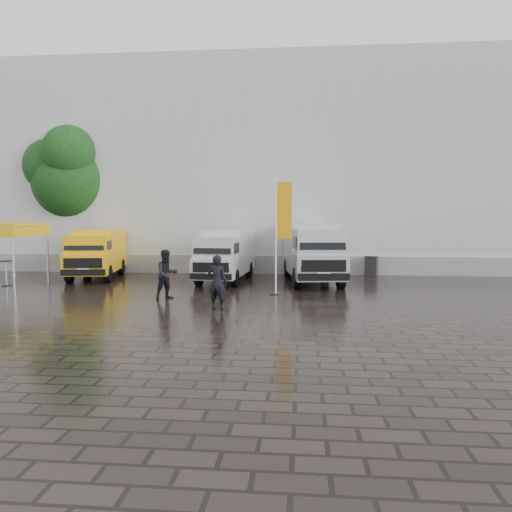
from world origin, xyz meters
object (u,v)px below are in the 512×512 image
(flagpole, at_px, (281,230))
(person_tent, at_px, (167,274))
(van_yellow, at_px, (97,255))
(cocktail_table, at_px, (6,273))
(van_white, at_px, (226,256))
(wheelie_bin, at_px, (371,266))
(canopy_tent, at_px, (0,228))
(van_silver, at_px, (312,253))
(person_front, at_px, (217,282))

(flagpole, relative_size, person_tent, 2.49)
(van_yellow, distance_m, person_tent, 7.79)
(cocktail_table, bearing_deg, flagpole, -5.62)
(van_white, distance_m, flagpole, 4.89)
(van_yellow, distance_m, wheelie_bin, 14.11)
(canopy_tent, xyz_separation_m, person_tent, (8.31, -2.66, -1.70))
(van_white, bearing_deg, flagpole, -49.01)
(van_white, xyz_separation_m, cocktail_table, (-9.62, -2.54, -0.65))
(cocktail_table, height_order, wheelie_bin, cocktail_table)
(wheelie_bin, relative_size, person_tent, 0.56)
(cocktail_table, bearing_deg, van_white, 14.77)
(van_silver, bearing_deg, person_front, -121.86)
(flagpole, distance_m, person_front, 4.34)
(van_white, relative_size, van_silver, 0.86)
(van_silver, relative_size, person_front, 3.53)
(cocktail_table, bearing_deg, canopy_tent, -129.62)
(flagpole, bearing_deg, van_white, 126.79)
(van_silver, height_order, canopy_tent, canopy_tent)
(van_silver, bearing_deg, flagpole, -116.86)
(cocktail_table, xyz_separation_m, wheelie_bin, (16.89, 5.21, -0.04))
(van_white, bearing_deg, cocktail_table, -161.03)
(canopy_tent, height_order, wheelie_bin, canopy_tent)
(canopy_tent, height_order, cocktail_table, canopy_tent)
(van_yellow, xyz_separation_m, van_white, (6.64, -0.44, 0.01))
(van_white, xyz_separation_m, canopy_tent, (-9.74, -2.68, 1.42))
(cocktail_table, distance_m, wheelie_bin, 17.67)
(van_white, bearing_deg, person_tent, -100.75)
(cocktail_table, xyz_separation_m, person_front, (10.46, -4.71, 0.36))
(van_silver, xyz_separation_m, wheelie_bin, (3.13, 2.67, -0.89))
(flagpole, height_order, cocktail_table, flagpole)
(person_front, distance_m, person_tent, 2.96)
(van_white, xyz_separation_m, person_front, (0.84, -7.24, -0.30))
(cocktail_table, height_order, person_tent, person_tent)
(van_silver, relative_size, canopy_tent, 2.18)
(cocktail_table, xyz_separation_m, person_tent, (8.19, -2.80, 0.37))
(canopy_tent, bearing_deg, wheelie_bin, 17.47)
(canopy_tent, height_order, person_tent, canopy_tent)
(van_white, distance_m, cocktail_table, 9.97)
(flagpole, distance_m, person_tent, 4.81)
(flagpole, distance_m, cocktail_table, 12.65)
(canopy_tent, relative_size, person_front, 1.62)
(van_silver, height_order, person_front, van_silver)
(van_silver, height_order, cocktail_table, van_silver)
(van_yellow, height_order, wheelie_bin, van_yellow)
(flagpole, relative_size, wheelie_bin, 4.42)
(flagpole, bearing_deg, canopy_tent, 175.09)
(van_white, relative_size, canopy_tent, 1.88)
(van_yellow, distance_m, cocktail_table, 4.26)
(flagpole, xyz_separation_m, person_front, (-1.97, -3.48, -1.67))
(person_front, bearing_deg, van_silver, -102.23)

